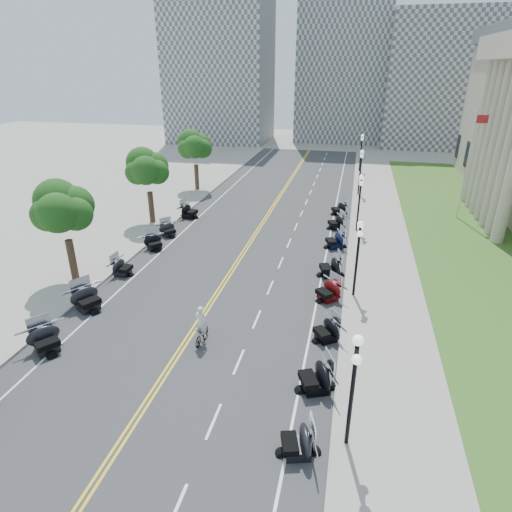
% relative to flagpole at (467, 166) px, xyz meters
% --- Properties ---
extents(ground, '(160.00, 160.00, 0.00)m').
position_rel_flagpole_xyz_m(ground, '(-18.00, -22.00, -5.00)').
color(ground, gray).
extents(road, '(16.00, 90.00, 0.01)m').
position_rel_flagpole_xyz_m(road, '(-18.00, -12.00, -5.00)').
color(road, '#333335').
rests_on(road, ground).
extents(centerline_yellow_a, '(0.12, 90.00, 0.00)m').
position_rel_flagpole_xyz_m(centerline_yellow_a, '(-18.12, -12.00, -4.99)').
color(centerline_yellow_a, yellow).
rests_on(centerline_yellow_a, road).
extents(centerline_yellow_b, '(0.12, 90.00, 0.00)m').
position_rel_flagpole_xyz_m(centerline_yellow_b, '(-17.88, -12.00, -4.99)').
color(centerline_yellow_b, yellow).
rests_on(centerline_yellow_b, road).
extents(edge_line_north, '(0.12, 90.00, 0.00)m').
position_rel_flagpole_xyz_m(edge_line_north, '(-11.60, -12.00, -4.99)').
color(edge_line_north, white).
rests_on(edge_line_north, road).
extents(edge_line_south, '(0.12, 90.00, 0.00)m').
position_rel_flagpole_xyz_m(edge_line_south, '(-24.40, -12.00, -4.99)').
color(edge_line_south, white).
rests_on(edge_line_south, road).
extents(lane_dash_3, '(0.12, 2.00, 0.00)m').
position_rel_flagpole_xyz_m(lane_dash_3, '(-14.80, -34.00, -4.99)').
color(lane_dash_3, white).
rests_on(lane_dash_3, road).
extents(lane_dash_4, '(0.12, 2.00, 0.00)m').
position_rel_flagpole_xyz_m(lane_dash_4, '(-14.80, -30.00, -4.99)').
color(lane_dash_4, white).
rests_on(lane_dash_4, road).
extents(lane_dash_5, '(0.12, 2.00, 0.00)m').
position_rel_flagpole_xyz_m(lane_dash_5, '(-14.80, -26.00, -4.99)').
color(lane_dash_5, white).
rests_on(lane_dash_5, road).
extents(lane_dash_6, '(0.12, 2.00, 0.00)m').
position_rel_flagpole_xyz_m(lane_dash_6, '(-14.80, -22.00, -4.99)').
color(lane_dash_6, white).
rests_on(lane_dash_6, road).
extents(lane_dash_7, '(0.12, 2.00, 0.00)m').
position_rel_flagpole_xyz_m(lane_dash_7, '(-14.80, -18.00, -4.99)').
color(lane_dash_7, white).
rests_on(lane_dash_7, road).
extents(lane_dash_8, '(0.12, 2.00, 0.00)m').
position_rel_flagpole_xyz_m(lane_dash_8, '(-14.80, -14.00, -4.99)').
color(lane_dash_8, white).
rests_on(lane_dash_8, road).
extents(lane_dash_9, '(0.12, 2.00, 0.00)m').
position_rel_flagpole_xyz_m(lane_dash_9, '(-14.80, -10.00, -4.99)').
color(lane_dash_9, white).
rests_on(lane_dash_9, road).
extents(lane_dash_10, '(0.12, 2.00, 0.00)m').
position_rel_flagpole_xyz_m(lane_dash_10, '(-14.80, -6.00, -4.99)').
color(lane_dash_10, white).
rests_on(lane_dash_10, road).
extents(lane_dash_11, '(0.12, 2.00, 0.00)m').
position_rel_flagpole_xyz_m(lane_dash_11, '(-14.80, -2.00, -4.99)').
color(lane_dash_11, white).
rests_on(lane_dash_11, road).
extents(lane_dash_12, '(0.12, 2.00, 0.00)m').
position_rel_flagpole_xyz_m(lane_dash_12, '(-14.80, 2.00, -4.99)').
color(lane_dash_12, white).
rests_on(lane_dash_12, road).
extents(lane_dash_13, '(0.12, 2.00, 0.00)m').
position_rel_flagpole_xyz_m(lane_dash_13, '(-14.80, 6.00, -4.99)').
color(lane_dash_13, white).
rests_on(lane_dash_13, road).
extents(lane_dash_14, '(0.12, 2.00, 0.00)m').
position_rel_flagpole_xyz_m(lane_dash_14, '(-14.80, 10.00, -4.99)').
color(lane_dash_14, white).
rests_on(lane_dash_14, road).
extents(lane_dash_15, '(0.12, 2.00, 0.00)m').
position_rel_flagpole_xyz_m(lane_dash_15, '(-14.80, 14.00, -4.99)').
color(lane_dash_15, white).
rests_on(lane_dash_15, road).
extents(lane_dash_16, '(0.12, 2.00, 0.00)m').
position_rel_flagpole_xyz_m(lane_dash_16, '(-14.80, 18.00, -4.99)').
color(lane_dash_16, white).
rests_on(lane_dash_16, road).
extents(lane_dash_17, '(0.12, 2.00, 0.00)m').
position_rel_flagpole_xyz_m(lane_dash_17, '(-14.80, 22.00, -4.99)').
color(lane_dash_17, white).
rests_on(lane_dash_17, road).
extents(lane_dash_18, '(0.12, 2.00, 0.00)m').
position_rel_flagpole_xyz_m(lane_dash_18, '(-14.80, 26.00, -4.99)').
color(lane_dash_18, white).
rests_on(lane_dash_18, road).
extents(lane_dash_19, '(0.12, 2.00, 0.00)m').
position_rel_flagpole_xyz_m(lane_dash_19, '(-14.80, 30.00, -4.99)').
color(lane_dash_19, white).
rests_on(lane_dash_19, road).
extents(sidewalk_north, '(5.00, 90.00, 0.15)m').
position_rel_flagpole_xyz_m(sidewalk_north, '(-7.50, -12.00, -4.92)').
color(sidewalk_north, '#9E9991').
rests_on(sidewalk_north, ground).
extents(sidewalk_south, '(5.00, 90.00, 0.15)m').
position_rel_flagpole_xyz_m(sidewalk_south, '(-28.50, -12.00, -4.92)').
color(sidewalk_south, '#9E9991').
rests_on(sidewalk_south, ground).
extents(lawn, '(9.00, 60.00, 0.10)m').
position_rel_flagpole_xyz_m(lawn, '(-0.50, -4.00, -4.95)').
color(lawn, '#356023').
rests_on(lawn, ground).
extents(distant_block_a, '(18.00, 14.00, 26.00)m').
position_rel_flagpole_xyz_m(distant_block_a, '(-36.00, 40.00, 8.00)').
color(distant_block_a, gray).
rests_on(distant_block_a, ground).
extents(distant_block_b, '(16.00, 12.00, 30.00)m').
position_rel_flagpole_xyz_m(distant_block_b, '(-14.00, 46.00, 10.00)').
color(distant_block_b, gray).
rests_on(distant_block_b, ground).
extents(distant_block_c, '(20.00, 14.00, 22.00)m').
position_rel_flagpole_xyz_m(distant_block_c, '(4.00, 43.00, 6.00)').
color(distant_block_c, gray).
rests_on(distant_block_c, ground).
extents(street_lamp_1, '(0.50, 1.20, 4.90)m').
position_rel_flagpole_xyz_m(street_lamp_1, '(-9.40, -30.00, -2.40)').
color(street_lamp_1, black).
rests_on(street_lamp_1, sidewalk_north).
extents(street_lamp_2, '(0.50, 1.20, 4.90)m').
position_rel_flagpole_xyz_m(street_lamp_2, '(-9.40, -18.00, -2.40)').
color(street_lamp_2, black).
rests_on(street_lamp_2, sidewalk_north).
extents(street_lamp_3, '(0.50, 1.20, 4.90)m').
position_rel_flagpole_xyz_m(street_lamp_3, '(-9.40, -6.00, -2.40)').
color(street_lamp_3, black).
rests_on(street_lamp_3, sidewalk_north).
extents(street_lamp_4, '(0.50, 1.20, 4.90)m').
position_rel_flagpole_xyz_m(street_lamp_4, '(-9.40, 6.00, -2.40)').
color(street_lamp_4, black).
rests_on(street_lamp_4, sidewalk_north).
extents(street_lamp_5, '(0.50, 1.20, 4.90)m').
position_rel_flagpole_xyz_m(street_lamp_5, '(-9.40, 18.00, -2.40)').
color(street_lamp_5, black).
rests_on(street_lamp_5, sidewalk_north).
extents(flagpole, '(1.10, 0.20, 10.00)m').
position_rel_flagpole_xyz_m(flagpole, '(0.00, 0.00, 0.00)').
color(flagpole, silver).
rests_on(flagpole, ground).
extents(tree_2, '(4.80, 4.80, 9.20)m').
position_rel_flagpole_xyz_m(tree_2, '(-28.00, -20.00, -0.25)').
color(tree_2, '#235619').
rests_on(tree_2, sidewalk_south).
extents(tree_3, '(4.80, 4.80, 9.20)m').
position_rel_flagpole_xyz_m(tree_3, '(-28.00, -8.00, -0.25)').
color(tree_3, '#235619').
rests_on(tree_3, sidewalk_south).
extents(tree_4, '(4.80, 4.80, 9.20)m').
position_rel_flagpole_xyz_m(tree_4, '(-28.00, 4.00, -0.25)').
color(tree_4, '#235619').
rests_on(tree_4, sidewalk_south).
extents(motorcycle_n_3, '(2.32, 2.32, 1.31)m').
position_rel_flagpole_xyz_m(motorcycle_n_3, '(-11.20, -30.80, -4.35)').
color(motorcycle_n_3, black).
rests_on(motorcycle_n_3, road).
extents(motorcycle_n_4, '(2.81, 2.81, 1.49)m').
position_rel_flagpole_xyz_m(motorcycle_n_4, '(-10.90, -27.13, -4.26)').
color(motorcycle_n_4, black).
rests_on(motorcycle_n_4, road).
extents(motorcycle_n_5, '(2.58, 2.58, 1.30)m').
position_rel_flagpole_xyz_m(motorcycle_n_5, '(-10.72, -23.11, -4.35)').
color(motorcycle_n_5, black).
rests_on(motorcycle_n_5, road).
extents(motorcycle_n_6, '(2.78, 2.78, 1.37)m').
position_rel_flagpole_xyz_m(motorcycle_n_6, '(-10.96, -18.74, -4.31)').
color(motorcycle_n_6, '#590A0C').
rests_on(motorcycle_n_6, road).
extents(motorcycle_n_7, '(2.66, 2.66, 1.49)m').
position_rel_flagpole_xyz_m(motorcycle_n_7, '(-11.06, -15.33, -4.26)').
color(motorcycle_n_7, black).
rests_on(motorcycle_n_7, road).
extents(motorcycle_n_8, '(2.71, 2.71, 1.45)m').
position_rel_flagpole_xyz_m(motorcycle_n_8, '(-11.04, -10.13, -4.28)').
color(motorcycle_n_8, black).
rests_on(motorcycle_n_8, road).
extents(motorcycle_n_9, '(2.60, 2.60, 1.36)m').
position_rel_flagpole_xyz_m(motorcycle_n_9, '(-11.22, -5.64, -4.32)').
color(motorcycle_n_9, black).
rests_on(motorcycle_n_9, road).
extents(motorcycle_n_10, '(2.60, 2.60, 1.33)m').
position_rel_flagpole_xyz_m(motorcycle_n_10, '(-11.17, -1.51, -4.33)').
color(motorcycle_n_10, black).
rests_on(motorcycle_n_10, road).
extents(motorcycle_s_4, '(2.94, 2.94, 1.47)m').
position_rel_flagpole_xyz_m(motorcycle_s_4, '(-24.70, -27.34, -4.26)').
color(motorcycle_s_4, black).
rests_on(motorcycle_s_4, road).
extents(motorcycle_s_5, '(3.02, 3.02, 1.54)m').
position_rel_flagpole_xyz_m(motorcycle_s_5, '(-24.99, -23.18, -4.23)').
color(motorcycle_s_5, black).
rests_on(motorcycle_s_5, road).
extents(motorcycle_s_6, '(1.91, 1.91, 1.29)m').
position_rel_flagpole_xyz_m(motorcycle_s_6, '(-25.29, -18.47, -4.36)').
color(motorcycle_s_6, black).
rests_on(motorcycle_s_6, road).
extents(motorcycle_s_7, '(2.61, 2.61, 1.29)m').
position_rel_flagpole_xyz_m(motorcycle_s_7, '(-25.13, -13.75, -4.35)').
color(motorcycle_s_7, black).
rests_on(motorcycle_s_7, road).
extents(motorcycle_s_8, '(2.55, 2.55, 1.27)m').
position_rel_flagpole_xyz_m(motorcycle_s_8, '(-25.21, -10.76, -4.37)').
color(motorcycle_s_8, black).
rests_on(motorcycle_s_8, road).
extents(motorcycle_s_9, '(2.39, 2.39, 1.47)m').
position_rel_flagpole_xyz_m(motorcycle_s_9, '(-25.23, -5.75, -4.27)').
color(motorcycle_s_9, black).
rests_on(motorcycle_s_9, road).
extents(bicycle, '(0.57, 1.67, 0.99)m').
position_rel_flagpole_xyz_m(bicycle, '(-17.15, -24.81, -4.51)').
color(bicycle, '#A51414').
rests_on(bicycle, road).
extents(cyclist_rider, '(0.67, 0.44, 1.83)m').
position_rel_flagpole_xyz_m(cyclist_rider, '(-17.15, -24.81, -3.10)').
color(cyclist_rider, silver).
rests_on(cyclist_rider, bicycle).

